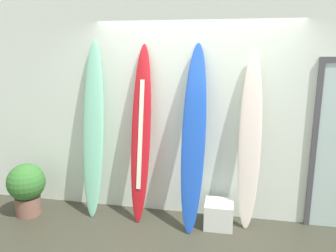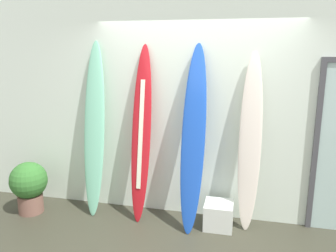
# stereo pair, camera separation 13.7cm
# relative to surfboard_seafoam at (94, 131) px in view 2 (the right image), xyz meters

# --- Properties ---
(wall_back) EXTENTS (7.20, 0.20, 2.80)m
(wall_back) POSITION_rel_surfboard_seafoam_xyz_m (1.28, 0.32, 0.28)
(wall_back) COLOR silver
(wall_back) RESTS_ON ground
(surfboard_seafoam) EXTENTS (0.29, 0.41, 2.27)m
(surfboard_seafoam) POSITION_rel_surfboard_seafoam_xyz_m (0.00, 0.00, 0.00)
(surfboard_seafoam) COLOR #7CCFAA
(surfboard_seafoam) RESTS_ON ground
(surfboard_crimson) EXTENTS (0.27, 0.44, 2.22)m
(surfboard_crimson) POSITION_rel_surfboard_seafoam_xyz_m (0.64, -0.00, -0.03)
(surfboard_crimson) COLOR red
(surfboard_crimson) RESTS_ON ground
(surfboard_cobalt) EXTENTS (0.31, 0.56, 2.24)m
(surfboard_cobalt) POSITION_rel_surfboard_seafoam_xyz_m (1.31, -0.08, -0.02)
(surfboard_cobalt) COLOR blue
(surfboard_cobalt) RESTS_ON ground
(surfboard_ivory) EXTENTS (0.27, 0.29, 2.14)m
(surfboard_ivory) POSITION_rel_surfboard_seafoam_xyz_m (1.97, 0.05, -0.05)
(surfboard_ivory) COLOR silver
(surfboard_ivory) RESTS_ON ground
(display_block_left) EXTENTS (0.35, 0.35, 0.32)m
(display_block_left) POSITION_rel_surfboard_seafoam_xyz_m (1.64, -0.06, -0.97)
(display_block_left) COLOR silver
(display_block_left) RESTS_ON ground
(potted_plant) EXTENTS (0.49, 0.49, 0.70)m
(potted_plant) POSITION_rel_surfboard_seafoam_xyz_m (-0.87, -0.25, -0.73)
(potted_plant) COLOR brown
(potted_plant) RESTS_ON ground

